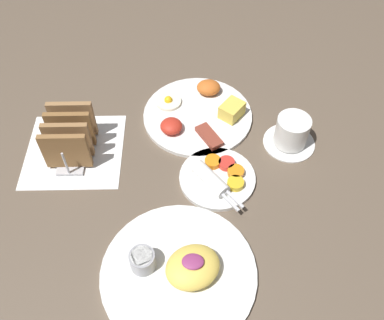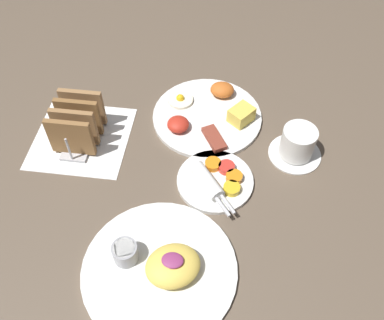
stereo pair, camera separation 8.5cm
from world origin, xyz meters
TOP-DOWN VIEW (x-y plane):
  - ground_plane at (0.00, 0.00)m, footprint 3.00×3.00m
  - napkin_flat at (-0.19, 0.09)m, footprint 0.22×0.22m
  - plate_breakfast at (0.10, 0.19)m, footprint 0.27×0.27m
  - plate_condiments at (0.13, -0.01)m, footprint 0.17×0.18m
  - plate_foreground at (0.05, -0.22)m, footprint 0.29×0.29m
  - toast_rack at (-0.19, 0.09)m, footprint 0.10×0.15m
  - coffee_cup at (0.31, 0.10)m, footprint 0.12×0.12m

SIDE VIEW (x-z plane):
  - ground_plane at x=0.00m, z-range 0.00..0.00m
  - napkin_flat at x=-0.19m, z-range 0.00..0.00m
  - plate_breakfast at x=0.10m, z-range -0.01..0.03m
  - plate_condiments at x=0.13m, z-range -0.01..0.03m
  - plate_foreground at x=0.05m, z-range -0.01..0.04m
  - coffee_cup at x=0.31m, z-range 0.00..0.08m
  - toast_rack at x=-0.19m, z-range 0.00..0.10m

